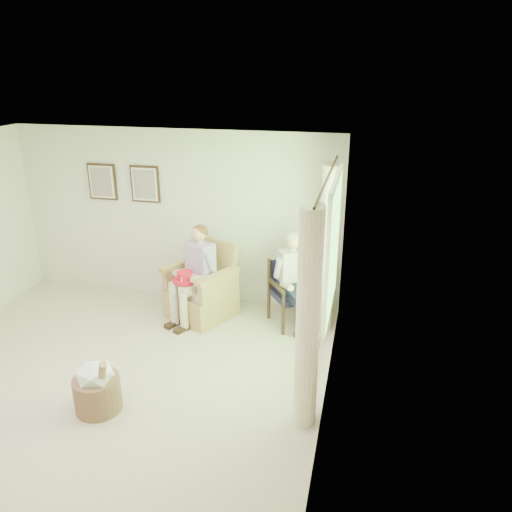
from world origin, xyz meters
name	(u,v)px	position (x,y,z in m)	size (l,w,h in m)	color
floor	(91,400)	(0.00, 0.00, 0.00)	(5.50, 5.50, 0.00)	beige
back_wall	(176,216)	(0.00, 2.75, 1.30)	(5.00, 0.04, 2.60)	silver
right_wall	(324,321)	(2.50, 0.00, 1.30)	(0.04, 5.50, 2.60)	silver
ceiling	(57,165)	(0.00, 0.00, 2.60)	(5.00, 5.50, 0.02)	white
window	(333,246)	(2.46, 1.20, 1.58)	(0.13, 2.50, 1.63)	#2D6B23
curtain_left	(308,322)	(2.33, 0.22, 1.15)	(0.34, 0.34, 2.30)	beige
curtain_right	(327,251)	(2.33, 2.18, 1.15)	(0.34, 0.34, 2.30)	beige
framed_print_left	(102,182)	(-1.15, 2.71, 1.78)	(0.45, 0.05, 0.55)	#382114
framed_print_right	(145,184)	(-0.45, 2.71, 1.78)	(0.45, 0.05, 0.55)	#382114
wicker_armchair	(202,293)	(0.56, 2.19, 0.34)	(0.84, 0.83, 1.07)	tan
wood_armchair	(294,289)	(1.89, 2.31, 0.49)	(0.58, 0.55, 0.90)	black
person_wicker	(197,268)	(0.56, 2.04, 0.80)	(0.40, 0.63, 1.37)	beige
person_dark	(293,275)	(1.89, 2.16, 0.77)	(0.40, 0.63, 1.33)	#171F34
red_hat	(185,278)	(0.44, 1.87, 0.71)	(0.34, 0.34, 0.14)	red
hatbox	(97,387)	(0.17, -0.11, 0.28)	(0.64, 0.64, 0.72)	tan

